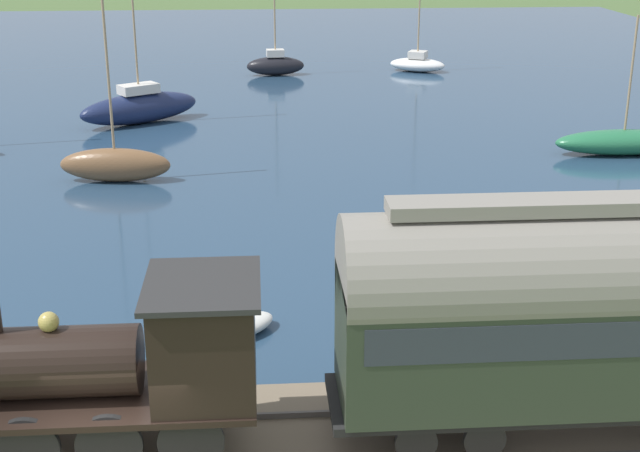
# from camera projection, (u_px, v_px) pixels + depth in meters

# --- Properties ---
(harbor_water) EXTENTS (80.00, 80.00, 0.01)m
(harbor_water) POSITION_uv_depth(u_px,v_px,m) (216.00, 76.00, 56.45)
(harbor_water) COLOR navy
(harbor_water) RESTS_ON ground
(steam_locomotive) EXTENTS (2.38, 5.65, 3.71)m
(steam_locomotive) POSITION_uv_depth(u_px,v_px,m) (137.00, 356.00, 15.68)
(steam_locomotive) COLOR black
(steam_locomotive) RESTS_ON rail_embankment
(passenger_coach) EXTENTS (2.33, 9.79, 4.55)m
(passenger_coach) POSITION_uv_depth(u_px,v_px,m) (600.00, 305.00, 16.02)
(passenger_coach) COLOR black
(passenger_coach) RESTS_ON rail_embankment
(sailboat_navy) EXTENTS (4.80, 6.12, 9.84)m
(sailboat_navy) POSITION_uv_depth(u_px,v_px,m) (140.00, 107.00, 43.62)
(sailboat_navy) COLOR #192347
(sailboat_navy) RESTS_ON harbor_water
(sailboat_green) EXTENTS (1.71, 5.95, 5.87)m
(sailboat_green) POSITION_uv_depth(u_px,v_px,m) (623.00, 142.00, 38.06)
(sailboat_green) COLOR #236B42
(sailboat_green) RESTS_ON harbor_water
(sailboat_black) EXTENTS (1.58, 3.73, 8.04)m
(sailboat_black) POSITION_uv_depth(u_px,v_px,m) (275.00, 64.00, 56.38)
(sailboat_black) COLOR black
(sailboat_black) RESTS_ON harbor_water
(sailboat_white) EXTENTS (3.15, 4.04, 8.01)m
(sailboat_white) POSITION_uv_depth(u_px,v_px,m) (417.00, 63.00, 57.77)
(sailboat_white) COLOR white
(sailboat_white) RESTS_ON harbor_water
(sailboat_brown) EXTENTS (1.56, 4.36, 7.91)m
(sailboat_brown) POSITION_uv_depth(u_px,v_px,m) (115.00, 164.00, 34.22)
(sailboat_brown) COLOR brown
(sailboat_brown) RESTS_ON harbor_water
(rowboat_mid_harbor) EXTENTS (1.96, 2.06, 0.44)m
(rowboat_mid_harbor) POSITION_uv_depth(u_px,v_px,m) (241.00, 326.00, 21.93)
(rowboat_mid_harbor) COLOR silver
(rowboat_mid_harbor) RESTS_ON harbor_water
(rowboat_off_pier) EXTENTS (1.75, 3.15, 0.38)m
(rowboat_off_pier) POSITION_uv_depth(u_px,v_px,m) (481.00, 321.00, 22.28)
(rowboat_off_pier) COLOR silver
(rowboat_off_pier) RESTS_ON harbor_water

